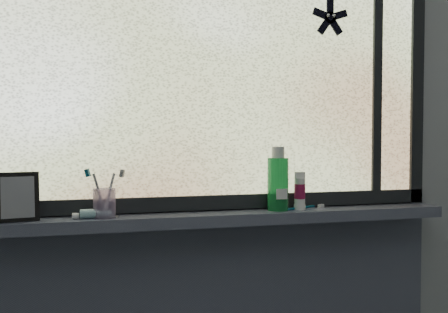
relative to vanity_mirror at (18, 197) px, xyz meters
name	(u,v)px	position (x,y,z in m)	size (l,w,h in m)	color
wall_back	(223,145)	(0.68, 0.10, 0.15)	(3.00, 0.01, 2.50)	#9EA3A8
windowsill	(228,218)	(0.68, 0.02, -0.10)	(1.62, 0.14, 0.04)	#4A4F63
window_pane	(225,66)	(0.68, 0.07, 0.43)	(1.50, 0.01, 1.00)	silver
frame_bottom	(225,202)	(0.68, 0.07, -0.05)	(1.60, 0.03, 0.05)	black
frame_right	(416,73)	(1.45, 0.07, 0.43)	(0.05, 0.03, 1.10)	black
frame_mullion	(376,72)	(1.28, 0.07, 0.43)	(0.04, 0.03, 1.00)	black
starfish_sticker	(330,18)	(1.08, 0.06, 0.62)	(0.15, 0.02, 0.15)	black
vanity_mirror	(18,197)	(0.00, 0.00, 0.00)	(0.12, 0.06, 0.15)	black
toothpaste_tube	(95,214)	(0.23, 0.00, -0.06)	(0.17, 0.04, 0.03)	white
toothbrush_cup	(104,203)	(0.26, 0.01, -0.03)	(0.07, 0.07, 0.09)	#B59ACC
toothbrush_lying	(300,207)	(0.94, 0.03, -0.07)	(0.19, 0.02, 0.01)	#0C516C
mouthwash_bottle	(278,179)	(0.86, 0.02, 0.04)	(0.07, 0.07, 0.19)	green
cream_tube	(300,190)	(0.94, 0.01, 0.00)	(0.04, 0.04, 0.10)	silver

